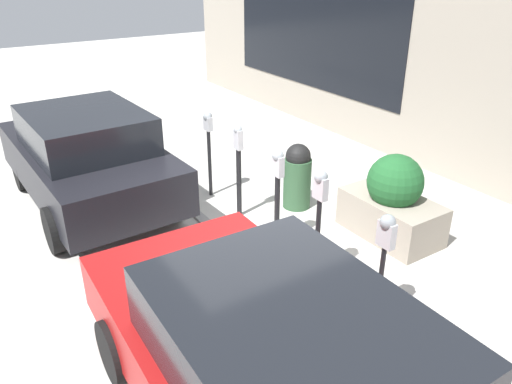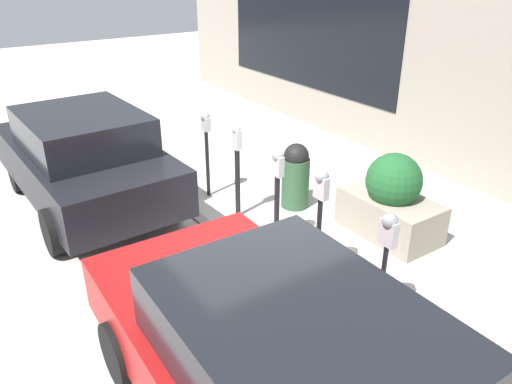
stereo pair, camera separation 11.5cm
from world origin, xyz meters
The scene contains 12 objects.
ground_plane centered at (0.00, 0.00, 0.00)m, with size 40.00×40.00×0.00m, color beige.
curb_strip centered at (0.00, 0.08, 0.02)m, with size 19.00×0.16×0.04m.
building_facade centered at (0.00, -4.47, 1.82)m, with size 19.00×0.17×3.61m.
parking_meter_nearest centered at (-1.94, -0.47, 1.02)m, with size 0.20×0.17×1.33m.
parking_meter_second centered at (-0.95, -0.40, 1.08)m, with size 0.19×0.16×1.48m.
parking_meter_middle centered at (0.00, -0.47, 0.94)m, with size 0.18×0.15×1.41m.
parking_meter_fourth centered at (1.02, -0.49, 0.91)m, with size 0.15×0.13×1.47m.
parking_meter_farthest centered at (1.92, -0.47, 1.03)m, with size 0.17×0.15×1.45m.
planter_box centered at (-0.68, -2.00, 0.52)m, with size 1.42×0.81×1.24m.
parked_car_front centered at (-2.58, 1.32, 0.75)m, with size 4.45×1.97×1.44m.
parked_car_middle centered at (2.68, 1.30, 0.82)m, with size 3.99×1.98×1.58m.
trash_bin centered at (0.79, -1.43, 0.54)m, with size 0.44×0.44×1.07m.
Camera 1 is at (-4.92, 3.06, 3.69)m, focal length 35.00 mm.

